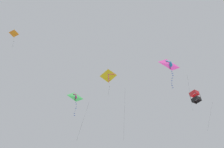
{
  "coord_description": "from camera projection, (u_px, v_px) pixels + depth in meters",
  "views": [
    {
      "loc": [
        29.49,
        -29.44,
        0.5
      ],
      "look_at": [
        2.36,
        0.86,
        19.39
      ],
      "focal_mm": 55.18,
      "sensor_mm": 36.0,
      "label": 1
    }
  ],
  "objects": [
    {
      "name": "kite_diamond_near_right",
      "position": [
        14.0,
        34.0,
        44.51
      ],
      "size": [
        0.64,
        1.21,
        3.02
      ],
      "rotation": [
        0.27,
        0.0,
        4.5
      ],
      "color": "orange"
    },
    {
      "name": "kite_diamond_highest",
      "position": [
        108.0,
        76.0,
        44.83
      ],
      "size": [
        3.98,
        3.16,
        10.5
      ],
      "rotation": [
        0.37,
        0.0,
        4.05
      ],
      "color": "yellow"
    },
    {
      "name": "kite_box_near_left",
      "position": [
        195.0,
        97.0,
        45.98
      ],
      "size": [
        2.55,
        3.07,
        6.18
      ],
      "rotation": [
        0.23,
        0.0,
        4.61
      ],
      "color": "red"
    },
    {
      "name": "kite_delta_low_drifter",
      "position": [
        170.0,
        65.0,
        42.1
      ],
      "size": [
        3.59,
        3.73,
        7.49
      ],
      "rotation": [
        0.44,
        0.0,
        4.37
      ],
      "color": "#DB2D93"
    },
    {
      "name": "kite_delta_upper_right",
      "position": [
        75.0,
        97.0,
        46.62
      ],
      "size": [
        2.21,
        2.53,
        7.05
      ],
      "rotation": [
        0.4,
        0.0,
        4.49
      ],
      "color": "green"
    }
  ]
}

